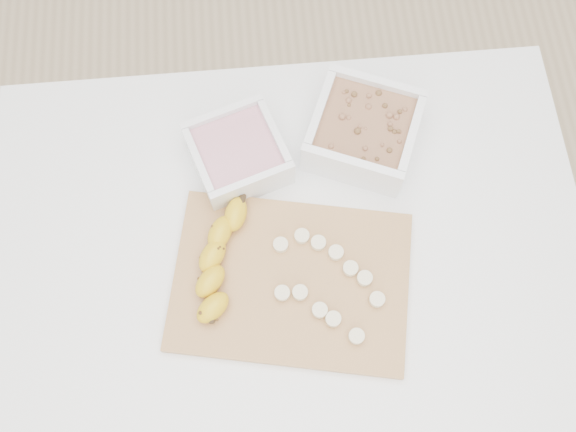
{
  "coord_description": "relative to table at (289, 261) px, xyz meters",
  "views": [
    {
      "loc": [
        -0.03,
        -0.32,
        1.77
      ],
      "look_at": [
        0.0,
        0.03,
        0.81
      ],
      "focal_mm": 40.0,
      "sensor_mm": 36.0,
      "label": 1
    }
  ],
  "objects": [
    {
      "name": "cutting_board",
      "position": [
        -0.0,
        -0.06,
        0.1
      ],
      "size": [
        0.42,
        0.34,
        0.01
      ],
      "primitive_type": "cube",
      "rotation": [
        0.0,
        0.0,
        -0.2
      ],
      "color": "tan",
      "rests_on": "table"
    },
    {
      "name": "bowl_yogurt",
      "position": [
        -0.07,
        0.16,
        0.13
      ],
      "size": [
        0.19,
        0.19,
        0.07
      ],
      "color": "white",
      "rests_on": "table"
    },
    {
      "name": "table",
      "position": [
        0.0,
        0.0,
        0.0
      ],
      "size": [
        1.0,
        0.7,
        0.75
      ],
      "color": "white",
      "rests_on": "ground"
    },
    {
      "name": "banana",
      "position": [
        -0.11,
        -0.03,
        0.13
      ],
      "size": [
        0.15,
        0.21,
        0.04
      ],
      "primitive_type": null,
      "rotation": [
        0.0,
        0.0,
        -0.49
      ],
      "color": "gold",
      "rests_on": "cutting_board"
    },
    {
      "name": "bowl_granola",
      "position": [
        0.14,
        0.18,
        0.14
      ],
      "size": [
        0.23,
        0.23,
        0.08
      ],
      "color": "white",
      "rests_on": "table"
    },
    {
      "name": "ground",
      "position": [
        0.0,
        0.0,
        -0.65
      ],
      "size": [
        3.5,
        3.5,
        0.0
      ],
      "primitive_type": "plane",
      "color": "#C6AD89",
      "rests_on": "ground"
    },
    {
      "name": "banana_slices",
      "position": [
        0.05,
        -0.07,
        0.12
      ],
      "size": [
        0.17,
        0.2,
        0.02
      ],
      "color": "#F4E4B6",
      "rests_on": "cutting_board"
    }
  ]
}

